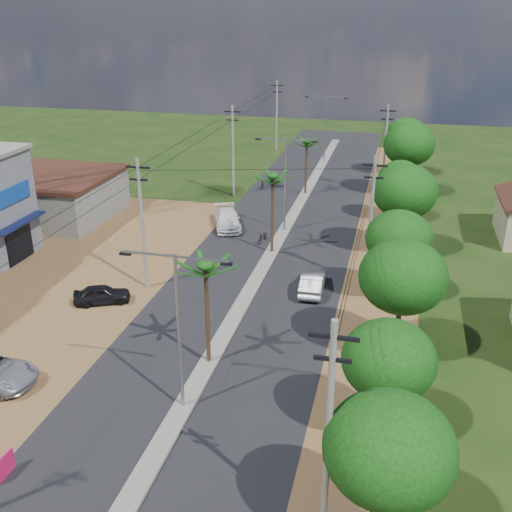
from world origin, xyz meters
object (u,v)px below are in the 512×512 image
at_px(car_white_far, 227,220).
at_px(roadside_sign, 4,467).
at_px(car_parked_dark, 102,295).
at_px(car_silver_mid, 313,283).

relative_size(car_white_far, roadside_sign, 4.15).
xyz_separation_m(car_white_far, car_parked_dark, (-3.85, -15.64, -0.14)).
bearing_deg(car_parked_dark, roadside_sign, 167.78).
height_order(car_silver_mid, car_parked_dark, car_silver_mid).
distance_m(car_silver_mid, car_parked_dark, 13.83).
bearing_deg(roadside_sign, car_silver_mid, 66.29).
bearing_deg(car_silver_mid, car_white_far, -51.82).
xyz_separation_m(car_silver_mid, car_parked_dark, (-12.95, -4.85, -0.08)).
height_order(car_silver_mid, roadside_sign, car_silver_mid).
bearing_deg(car_silver_mid, car_parked_dark, 18.58).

